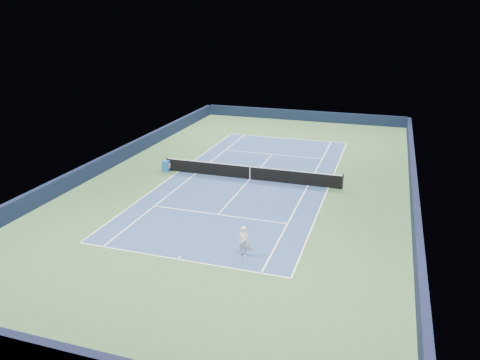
% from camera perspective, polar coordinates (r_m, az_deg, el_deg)
% --- Properties ---
extents(ground, '(40.00, 40.00, 0.00)m').
position_cam_1_polar(ground, '(32.88, 1.21, 0.09)').
color(ground, '#33572F').
rests_on(ground, ground).
extents(wall_far, '(22.00, 0.35, 1.10)m').
position_cam_1_polar(wall_far, '(51.36, 7.67, 7.79)').
color(wall_far, black).
rests_on(wall_far, ground).
extents(wall_right, '(0.35, 40.00, 1.10)m').
position_cam_1_polar(wall_right, '(31.54, 20.41, -1.02)').
color(wall_right, '#101632').
rests_on(wall_right, ground).
extents(wall_left, '(0.35, 40.00, 1.10)m').
position_cam_1_polar(wall_left, '(37.12, -15.01, 2.62)').
color(wall_left, black).
rests_on(wall_left, ground).
extents(court_surface, '(10.97, 23.77, 0.01)m').
position_cam_1_polar(court_surface, '(32.88, 1.21, 0.09)').
color(court_surface, navy).
rests_on(court_surface, ground).
extents(baseline_far, '(10.97, 0.08, 0.00)m').
position_cam_1_polar(baseline_far, '(43.90, 5.71, 5.09)').
color(baseline_far, white).
rests_on(baseline_far, ground).
extents(baseline_near, '(10.97, 0.08, 0.00)m').
position_cam_1_polar(baseline_near, '(22.74, -7.58, -9.55)').
color(baseline_near, white).
rests_on(baseline_near, ground).
extents(sideline_doubles_right, '(0.08, 23.77, 0.00)m').
position_cam_1_polar(sideline_doubles_right, '(31.84, 10.71, -0.92)').
color(sideline_doubles_right, white).
rests_on(sideline_doubles_right, ground).
extents(sideline_doubles_left, '(0.08, 23.77, 0.00)m').
position_cam_1_polar(sideline_doubles_left, '(34.76, -7.48, 1.04)').
color(sideline_doubles_left, white).
rests_on(sideline_doubles_left, ground).
extents(sideline_singles_right, '(0.08, 23.77, 0.00)m').
position_cam_1_polar(sideline_singles_right, '(32.01, 8.29, -0.66)').
color(sideline_singles_right, white).
rests_on(sideline_singles_right, ground).
extents(sideline_singles_left, '(0.08, 23.77, 0.00)m').
position_cam_1_polar(sideline_singles_left, '(34.21, -5.40, 0.82)').
color(sideline_singles_left, white).
rests_on(sideline_singles_left, ground).
extents(service_line_far, '(8.23, 0.08, 0.00)m').
position_cam_1_polar(service_line_far, '(38.75, 3.95, 3.14)').
color(service_line_far, white).
rests_on(service_line_far, ground).
extents(service_line_near, '(8.23, 0.08, 0.00)m').
position_cam_1_polar(service_line_near, '(27.24, -2.68, -4.22)').
color(service_line_near, white).
rests_on(service_line_near, ground).
extents(center_service_line, '(0.08, 12.80, 0.00)m').
position_cam_1_polar(center_service_line, '(32.87, 1.22, 0.10)').
color(center_service_line, white).
rests_on(center_service_line, ground).
extents(center_mark_far, '(0.08, 0.30, 0.00)m').
position_cam_1_polar(center_mark_far, '(43.76, 5.67, 5.04)').
color(center_mark_far, white).
rests_on(center_mark_far, ground).
extents(center_mark_near, '(0.08, 0.30, 0.00)m').
position_cam_1_polar(center_mark_near, '(22.86, -7.42, -9.38)').
color(center_mark_near, white).
rests_on(center_mark_near, ground).
extents(tennis_net, '(12.90, 0.10, 1.07)m').
position_cam_1_polar(tennis_net, '(32.71, 1.22, 0.92)').
color(tennis_net, black).
rests_on(tennis_net, ground).
extents(sponsor_cube, '(0.59, 0.49, 0.81)m').
position_cam_1_polar(sponsor_cube, '(34.84, -9.01, 1.70)').
color(sponsor_cube, '#1B56A5').
rests_on(sponsor_cube, ground).
extents(tennis_player, '(0.76, 1.27, 2.00)m').
position_cam_1_polar(tennis_player, '(22.52, 0.43, -7.51)').
color(tennis_player, white).
rests_on(tennis_player, ground).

